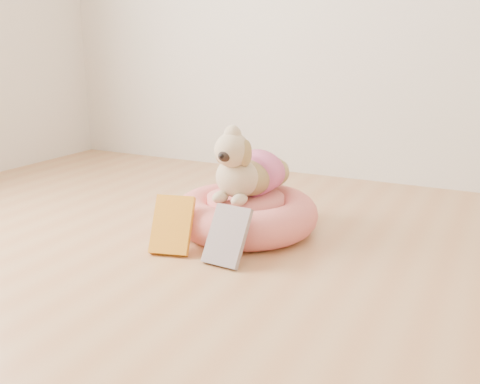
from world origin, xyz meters
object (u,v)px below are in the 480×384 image
at_px(book_white, 227,236).
at_px(dog, 247,159).
at_px(pet_bed, 246,214).
at_px(book_yellow, 172,225).

bearing_deg(book_white, dog, 108.03).
height_order(dog, book_white, dog).
distance_m(pet_bed, book_yellow, 0.35).
bearing_deg(pet_bed, book_yellow, -114.59).
distance_m(book_yellow, book_white, 0.23).
xyz_separation_m(pet_bed, book_yellow, (-0.14, -0.32, 0.03)).
relative_size(pet_bed, book_yellow, 2.67).
bearing_deg(dog, book_white, -73.46).
relative_size(pet_bed, dog, 1.42).
bearing_deg(book_yellow, book_white, -15.94).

